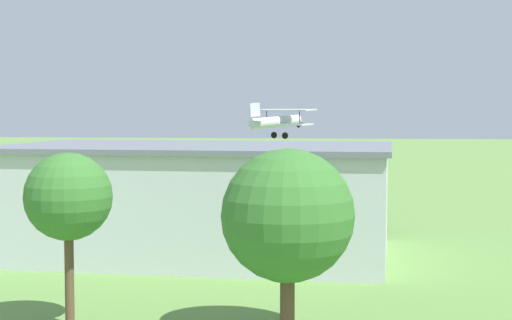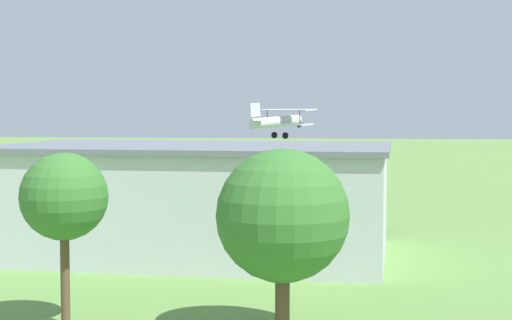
{
  "view_description": "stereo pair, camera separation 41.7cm",
  "coord_description": "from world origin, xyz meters",
  "px_view_note": "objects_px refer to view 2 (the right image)",
  "views": [
    {
      "loc": [
        -9.74,
        84.74,
        9.88
      ],
      "look_at": [
        -1.19,
        13.13,
        5.4
      ],
      "focal_mm": 55.51,
      "sensor_mm": 36.0,
      "label": 1
    },
    {
      "loc": [
        -10.16,
        84.69,
        9.88
      ],
      "look_at": [
        -1.19,
        13.13,
        5.4
      ],
      "focal_mm": 55.51,
      "sensor_mm": 36.0,
      "label": 2
    }
  ],
  "objects_px": {
    "car_white": "(37,216)",
    "person_beside_truck": "(146,209)",
    "person_watching_takeoff": "(278,210)",
    "car_yellow": "(110,213)",
    "biplane": "(278,121)",
    "tree_by_windsock": "(283,216)",
    "person_at_fence_line": "(250,212)",
    "car_black": "(368,218)",
    "tree_behind_hangar_right": "(64,197)",
    "person_near_hangar_door": "(236,213)",
    "hangar": "(196,199)"
  },
  "relations": [
    {
      "from": "car_white",
      "to": "person_beside_truck",
      "type": "bearing_deg",
      "value": -146.33
    },
    {
      "from": "person_watching_takeoff",
      "to": "car_yellow",
      "type": "bearing_deg",
      "value": 16.59
    },
    {
      "from": "biplane",
      "to": "person_beside_truck",
      "type": "bearing_deg",
      "value": 29.88
    },
    {
      "from": "car_white",
      "to": "tree_by_windsock",
      "type": "bearing_deg",
      "value": 127.92
    },
    {
      "from": "person_watching_takeoff",
      "to": "tree_by_windsock",
      "type": "bearing_deg",
      "value": 95.82
    },
    {
      "from": "car_yellow",
      "to": "person_at_fence_line",
      "type": "relative_size",
      "value": 2.3
    },
    {
      "from": "car_black",
      "to": "car_yellow",
      "type": "bearing_deg",
      "value": -1.99
    },
    {
      "from": "car_yellow",
      "to": "tree_by_windsock",
      "type": "height_order",
      "value": "tree_by_windsock"
    },
    {
      "from": "car_black",
      "to": "car_white",
      "type": "height_order",
      "value": "car_black"
    },
    {
      "from": "car_black",
      "to": "tree_behind_hangar_right",
      "type": "height_order",
      "value": "tree_behind_hangar_right"
    },
    {
      "from": "person_near_hangar_door",
      "to": "person_at_fence_line",
      "type": "height_order",
      "value": "person_at_fence_line"
    },
    {
      "from": "person_beside_truck",
      "to": "person_at_fence_line",
      "type": "xyz_separation_m",
      "value": [
        -9.8,
        0.91,
        0.01
      ]
    },
    {
      "from": "tree_behind_hangar_right",
      "to": "tree_by_windsock",
      "type": "bearing_deg",
      "value": 176.57
    },
    {
      "from": "car_black",
      "to": "person_near_hangar_door",
      "type": "height_order",
      "value": "car_black"
    },
    {
      "from": "person_near_hangar_door",
      "to": "tree_behind_hangar_right",
      "type": "bearing_deg",
      "value": 85.47
    },
    {
      "from": "person_near_hangar_door",
      "to": "tree_by_windsock",
      "type": "relative_size",
      "value": 0.2
    },
    {
      "from": "tree_behind_hangar_right",
      "to": "hangar",
      "type": "bearing_deg",
      "value": -97.26
    },
    {
      "from": "biplane",
      "to": "car_white",
      "type": "bearing_deg",
      "value": 31.49
    },
    {
      "from": "person_beside_truck",
      "to": "person_near_hangar_door",
      "type": "bearing_deg",
      "value": 170.79
    },
    {
      "from": "person_beside_truck",
      "to": "tree_by_windsock",
      "type": "xyz_separation_m",
      "value": [
        -15.95,
        36.5,
        4.43
      ]
    },
    {
      "from": "car_white",
      "to": "person_at_fence_line",
      "type": "xyz_separation_m",
      "value": [
        -18.01,
        -4.56,
        0.08
      ]
    },
    {
      "from": "person_beside_truck",
      "to": "person_near_hangar_door",
      "type": "height_order",
      "value": "person_beside_truck"
    },
    {
      "from": "person_watching_takeoff",
      "to": "car_white",
      "type": "bearing_deg",
      "value": 18.05
    },
    {
      "from": "car_white",
      "to": "car_yellow",
      "type": "bearing_deg",
      "value": -158.35
    },
    {
      "from": "person_near_hangar_door",
      "to": "tree_behind_hangar_right",
      "type": "xyz_separation_m",
      "value": [
        2.74,
        34.51,
        5.11
      ]
    },
    {
      "from": "car_white",
      "to": "tree_behind_hangar_right",
      "type": "height_order",
      "value": "tree_behind_hangar_right"
    },
    {
      "from": "car_yellow",
      "to": "person_at_fence_line",
      "type": "height_order",
      "value": "person_at_fence_line"
    },
    {
      "from": "car_black",
      "to": "person_beside_truck",
      "type": "distance_m",
      "value": 20.62
    },
    {
      "from": "tree_behind_hangar_right",
      "to": "person_near_hangar_door",
      "type": "bearing_deg",
      "value": -94.53
    },
    {
      "from": "car_black",
      "to": "person_at_fence_line",
      "type": "xyz_separation_m",
      "value": [
        10.43,
        -3.07,
        0.03
      ]
    },
    {
      "from": "hangar",
      "to": "tree_behind_hangar_right",
      "type": "distance_m",
      "value": 19.02
    },
    {
      "from": "biplane",
      "to": "person_near_hangar_door",
      "type": "distance_m",
      "value": 11.83
    },
    {
      "from": "hangar",
      "to": "tree_behind_hangar_right",
      "type": "bearing_deg",
      "value": 82.74
    },
    {
      "from": "car_yellow",
      "to": "person_beside_truck",
      "type": "height_order",
      "value": "person_beside_truck"
    },
    {
      "from": "person_near_hangar_door",
      "to": "car_yellow",
      "type": "bearing_deg",
      "value": 9.33
    },
    {
      "from": "car_black",
      "to": "tree_behind_hangar_right",
      "type": "bearing_deg",
      "value": 65.68
    },
    {
      "from": "person_at_fence_line",
      "to": "tree_behind_hangar_right",
      "type": "bearing_deg",
      "value": 83.5
    },
    {
      "from": "car_black",
      "to": "person_watching_takeoff",
      "type": "relative_size",
      "value": 2.46
    },
    {
      "from": "car_black",
      "to": "tree_behind_hangar_right",
      "type": "distance_m",
      "value": 35.38
    },
    {
      "from": "tree_by_windsock",
      "to": "tree_behind_hangar_right",
      "type": "bearing_deg",
      "value": -3.43
    },
    {
      "from": "car_yellow",
      "to": "hangar",
      "type": "bearing_deg",
      "value": 127.43
    },
    {
      "from": "person_beside_truck",
      "to": "person_near_hangar_door",
      "type": "relative_size",
      "value": 1.08
    },
    {
      "from": "hangar",
      "to": "person_beside_truck",
      "type": "bearing_deg",
      "value": -64.44
    },
    {
      "from": "tree_by_windsock",
      "to": "biplane",
      "type": "bearing_deg",
      "value": -84.22
    },
    {
      "from": "hangar",
      "to": "person_beside_truck",
      "type": "xyz_separation_m",
      "value": [
        8.2,
        -17.14,
        -2.92
      ]
    },
    {
      "from": "tree_behind_hangar_right",
      "to": "car_yellow",
      "type": "bearing_deg",
      "value": -75.78
    },
    {
      "from": "car_black",
      "to": "person_watching_takeoff",
      "type": "height_order",
      "value": "person_watching_takeoff"
    },
    {
      "from": "biplane",
      "to": "car_black",
      "type": "distance_m",
      "value": 15.92
    },
    {
      "from": "hangar",
      "to": "tree_by_windsock",
      "type": "height_order",
      "value": "tree_by_windsock"
    },
    {
      "from": "biplane",
      "to": "car_white",
      "type": "xyz_separation_m",
      "value": [
        19.8,
        12.13,
        -8.13
      ]
    }
  ]
}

